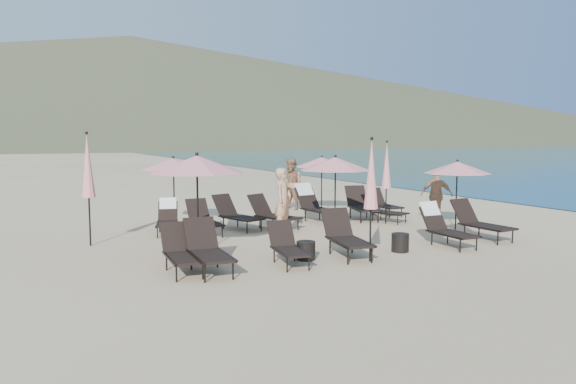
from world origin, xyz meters
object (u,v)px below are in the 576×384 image
lounger_6 (167,217)px  lounger_2 (288,246)px  side_table_0 (306,251)px  lounger_9 (316,204)px  beachgoer_b (292,184)px  lounger_8 (272,213)px  lounger_11 (383,203)px  umbrella_closed_1 (387,166)px  lounger_1 (208,248)px  umbrella_open_2 (457,168)px  umbrella_open_3 (173,164)px  umbrella_closed_2 (88,167)px  beachgoer_c (437,195)px  lounger_0 (181,251)px  umbrella_open_1 (335,164)px  lounger_13 (236,214)px  lounger_7 (204,219)px  lounger_10 (383,209)px  beachgoer_a (283,201)px  lounger_4 (444,226)px  side_table_1 (400,243)px  umbrella_open_4 (322,162)px  lounger_5 (480,221)px  lounger_12 (361,204)px  lounger_3 (346,235)px  umbrella_open_0 (197,164)px

lounger_6 → lounger_2: bearing=-57.4°
side_table_0 → lounger_9: bearing=57.2°
beachgoer_b → lounger_8: bearing=-54.6°
lounger_11 → umbrella_closed_1: 2.33m
lounger_1 → beachgoer_b: beachgoer_b is taller
umbrella_open_2 → umbrella_open_3: (-7.05, 4.51, 0.07)m
lounger_1 → umbrella_closed_1: size_ratio=0.70×
lounger_11 → umbrella_closed_2: bearing=-171.2°
lounger_11 → umbrella_open_3: umbrella_open_3 is taller
umbrella_closed_2 → beachgoer_c: umbrella_closed_2 is taller
lounger_0 → umbrella_open_1: (5.22, 2.41, 1.51)m
lounger_13 → umbrella_open_1: umbrella_open_1 is taller
lounger_0 → lounger_6: lounger_6 is taller
lounger_7 → lounger_10: size_ratio=1.03×
umbrella_open_1 → umbrella_closed_2: (-6.43, 1.25, 0.03)m
beachgoer_a → beachgoer_c: bearing=-43.0°
lounger_4 → umbrella_open_3: size_ratio=0.80×
lounger_9 → side_table_0: bearing=-129.1°
side_table_0 → side_table_1: side_table_1 is taller
lounger_10 → lounger_2: bearing=-164.3°
lounger_2 → lounger_11: (6.30, 4.92, 0.01)m
lounger_7 → umbrella_closed_1: bearing=-8.4°
lounger_9 → lounger_11: 2.75m
umbrella_closed_2 → lounger_7: bearing=3.9°
lounger_8 → umbrella_open_2: 5.53m
umbrella_open_3 → umbrella_open_4: umbrella_open_3 is taller
lounger_2 → lounger_5: (5.86, 0.16, 0.07)m
lounger_10 → beachgoer_a: bearing=167.2°
beachgoer_b → beachgoer_c: 5.39m
lounger_5 → umbrella_open_3: umbrella_open_3 is taller
lounger_8 → umbrella_closed_1: size_ratio=0.70×
lounger_1 → lounger_12: size_ratio=0.94×
lounger_7 → umbrella_open_4: (5.07, 2.06, 1.36)m
lounger_0 → lounger_3: 3.78m
lounger_2 → lounger_0: bearing=-180.0°
beachgoer_a → lounger_0: bearing=178.0°
umbrella_open_1 → lounger_1: bearing=-151.0°
lounger_9 → umbrella_open_1: (-0.57, -2.03, 1.39)m
lounger_6 → umbrella_open_2: 8.41m
lounger_5 → side_table_0: size_ratio=4.20×
lounger_12 → beachgoer_c: 2.41m
lounger_12 → umbrella_open_1: (-2.11, -1.70, 1.46)m
umbrella_open_0 → lounger_10: bearing=16.6°
side_table_1 → beachgoer_a: beachgoer_a is taller
side_table_0 → umbrella_open_4: bearing=56.1°
lounger_1 → umbrella_open_4: size_ratio=0.89×
lounger_3 → beachgoer_b: (2.63, 7.53, 0.48)m
side_table_1 → beachgoer_b: (1.23, 7.75, 0.73)m
lounger_5 → lounger_12: bearing=98.2°
umbrella_open_0 → umbrella_open_4: size_ratio=1.16×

